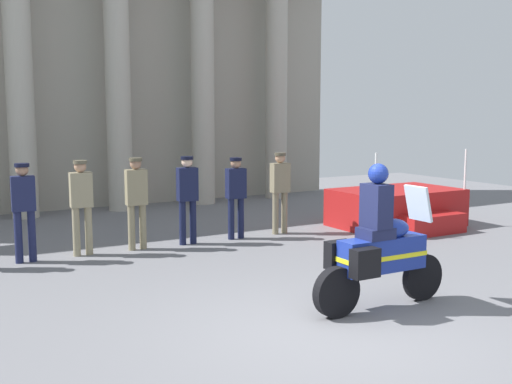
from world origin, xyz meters
TOP-DOWN VIEW (x-y plane):
  - ground_plane at (0.00, 0.00)m, footprint 28.00×28.00m
  - colonnade_backdrop at (-0.55, 10.63)m, footprint 16.18×1.49m
  - reviewing_stand at (5.30, 4.69)m, footprint 2.75×2.23m
  - officer_in_row_1 at (-2.53, 5.33)m, footprint 0.40×0.25m
  - officer_in_row_2 at (-1.55, 5.36)m, footprint 0.40×0.25m
  - officer_in_row_3 at (-0.55, 5.34)m, footprint 0.40×0.25m
  - officer_in_row_4 at (0.45, 5.30)m, footprint 0.40×0.25m
  - officer_in_row_5 at (1.50, 5.29)m, footprint 0.40×0.25m
  - officer_in_row_6 at (2.56, 5.31)m, footprint 0.40×0.25m
  - motorcycle_with_rider at (0.97, 0.41)m, footprint 2.09×0.70m

SIDE VIEW (x-z plane):
  - ground_plane at x=0.00m, z-range 0.00..0.00m
  - reviewing_stand at x=5.30m, z-range -0.46..1.27m
  - motorcycle_with_rider at x=0.97m, z-range -0.16..1.74m
  - officer_in_row_5 at x=1.50m, z-range 0.15..1.79m
  - officer_in_row_1 at x=-2.53m, z-range 0.15..1.85m
  - officer_in_row_4 at x=0.45m, z-range 0.15..1.86m
  - officer_in_row_2 at x=-1.55m, z-range 0.15..1.86m
  - officer_in_row_6 at x=2.56m, z-range 0.15..1.86m
  - officer_in_row_3 at x=-0.55m, z-range 0.15..1.86m
  - colonnade_backdrop at x=-0.55m, z-range 0.25..7.71m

